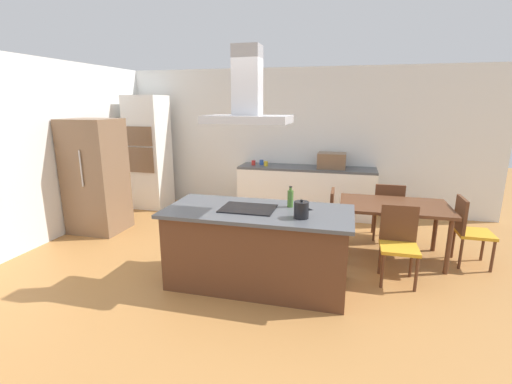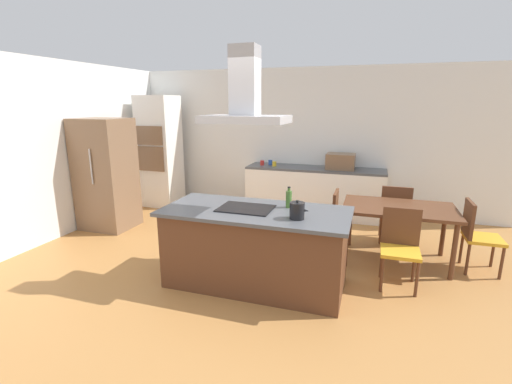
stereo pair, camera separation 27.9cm
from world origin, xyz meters
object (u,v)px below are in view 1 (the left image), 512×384
object	(u,v)px
countertop_microwave	(332,161)
coffee_mug_red	(253,163)
coffee_mug_blue	(261,162)
chair_at_left_end	(324,216)
coffee_mug_yellow	(266,164)
cooktop	(248,208)
range_hood	(247,99)
dining_table	(394,210)
tea_kettle	(301,210)
chair_facing_back_wall	(388,208)
chair_at_right_end	(468,227)
refrigerator	(96,176)
wall_oven_stack	(149,152)
olive_oil_bottle	(290,198)
chair_facing_island	(399,239)

from	to	relation	value
countertop_microwave	coffee_mug_red	bearing A→B (deg)	-178.90
coffee_mug_blue	chair_at_left_end	xyz separation A→B (m)	(1.33, -1.77, -0.44)
countertop_microwave	coffee_mug_yellow	xyz separation A→B (m)	(-1.21, -0.06, -0.09)
cooktop	chair_at_left_end	bearing A→B (deg)	56.85
cooktop	countertop_microwave	distance (m)	2.98
range_hood	chair_at_left_end	bearing A→B (deg)	56.85
cooktop	dining_table	world-z (taller)	cooktop
tea_kettle	dining_table	bearing A→B (deg)	51.90
chair_facing_back_wall	dining_table	bearing A→B (deg)	-90.00
dining_table	countertop_microwave	bearing A→B (deg)	118.35
dining_table	chair_at_left_end	xyz separation A→B (m)	(-0.92, 0.00, -0.16)
tea_kettle	chair_at_right_end	bearing A→B (deg)	34.47
refrigerator	wall_oven_stack	bearing A→B (deg)	86.96
tea_kettle	wall_oven_stack	bearing A→B (deg)	140.35
coffee_mug_red	range_hood	distance (m)	3.15
wall_oven_stack	chair_facing_back_wall	bearing A→B (deg)	-10.11
tea_kettle	wall_oven_stack	size ratio (longest dim) A/B	0.09
cooktop	tea_kettle	xyz separation A→B (m)	(0.62, -0.18, 0.08)
countertop_microwave	coffee_mug_yellow	size ratio (longest dim) A/B	5.56
olive_oil_bottle	chair_at_left_end	bearing A→B (deg)	71.56
chair_at_right_end	range_hood	size ratio (longest dim) A/B	0.99
chair_at_right_end	chair_facing_back_wall	size ratio (longest dim) A/B	1.00
wall_oven_stack	chair_facing_back_wall	world-z (taller)	wall_oven_stack
tea_kettle	coffee_mug_yellow	xyz separation A→B (m)	(-1.06, 2.99, -0.04)
coffee_mug_red	range_hood	bearing A→B (deg)	-76.45
chair_at_right_end	chair_facing_back_wall	bearing A→B (deg)	143.99
cooktop	tea_kettle	world-z (taller)	tea_kettle
chair_at_left_end	coffee_mug_red	bearing A→B (deg)	131.19
olive_oil_bottle	dining_table	size ratio (longest dim) A/B	0.17
coffee_mug_blue	refrigerator	bearing A→B (deg)	-141.89
coffee_mug_blue	refrigerator	xyz separation A→B (m)	(-2.31, -1.81, -0.03)
refrigerator	dining_table	distance (m)	4.56
range_hood	coffee_mug_yellow	bearing A→B (deg)	98.80
tea_kettle	countertop_microwave	bearing A→B (deg)	87.17
tea_kettle	coffee_mug_yellow	bearing A→B (deg)	109.46
tea_kettle	refrigerator	xyz separation A→B (m)	(-3.49, 1.32, -0.08)
countertop_microwave	tea_kettle	bearing A→B (deg)	-92.83
coffee_mug_yellow	chair_facing_back_wall	xyz separation A→B (m)	(2.12, -0.97, -0.44)
coffee_mug_yellow	dining_table	world-z (taller)	coffee_mug_yellow
cooktop	chair_at_right_end	world-z (taller)	cooktop
cooktop	tea_kettle	distance (m)	0.65
countertop_microwave	wall_oven_stack	xyz separation A→B (m)	(-3.56, -0.23, 0.06)
cooktop	coffee_mug_red	bearing A→B (deg)	103.55
olive_oil_bottle	coffee_mug_blue	world-z (taller)	olive_oil_bottle
cooktop	olive_oil_bottle	xyz separation A→B (m)	(0.45, 0.20, 0.10)
countertop_microwave	coffee_mug_blue	size ratio (longest dim) A/B	5.56
countertop_microwave	chair_at_left_end	bearing A→B (deg)	-89.99
chair_facing_island	chair_at_right_end	bearing A→B (deg)	36.01
chair_facing_island	coffee_mug_red	bearing A→B (deg)	135.51
olive_oil_bottle	range_hood	world-z (taller)	range_hood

